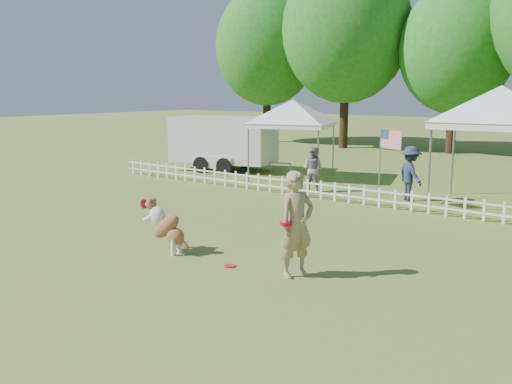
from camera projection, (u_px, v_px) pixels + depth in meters
ground at (216, 262)px, 11.58m from camera, size 120.00×120.00×0.00m
picket_fence at (372, 196)px, 16.98m from camera, size 22.00×0.08×0.60m
handler at (297, 224)px, 10.53m from camera, size 0.69×0.84×1.99m
dog at (167, 227)px, 12.12m from camera, size 1.15×0.49×1.15m
frisbee_on_turf at (230, 266)px, 11.27m from camera, size 0.31×0.31×0.02m
canopy_tent_left at (292, 140)px, 21.98m from camera, size 3.65×3.65×2.98m
canopy_tent_right at (497, 149)px, 16.60m from camera, size 3.76×3.76×3.48m
cargo_trailer at (224, 143)px, 24.37m from camera, size 5.74×3.66×2.34m
flag_pole at (380, 167)px, 16.97m from camera, size 0.87×0.42×2.34m
spectator_a at (313, 169)px, 19.35m from camera, size 0.80×0.65×1.55m
spectator_b at (411, 174)px, 17.73m from camera, size 1.26×1.19×1.71m
tree_far_left at (267, 56)px, 36.74m from camera, size 6.60×6.60×11.00m
tree_left at (346, 44)px, 32.66m from camera, size 7.40×7.40×12.00m
tree_center_left at (455, 61)px, 30.04m from camera, size 6.00×6.00×9.80m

